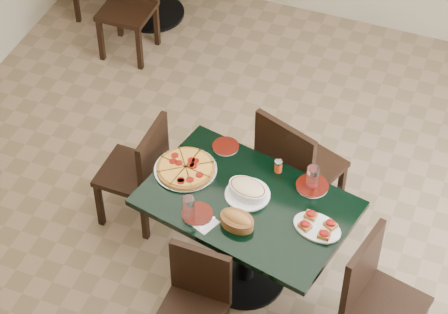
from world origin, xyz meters
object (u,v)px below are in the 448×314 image
at_px(chair_right, 375,294).
at_px(bread_basket, 237,220).
at_px(chair_left, 141,169).
at_px(bruschetta_platter, 317,226).
at_px(lasagna_casserole, 248,190).
at_px(main_table, 247,221).
at_px(pepperoni_pizza, 186,168).
at_px(chair_near, 195,300).
at_px(chair_far, 294,165).

distance_m(chair_right, bread_basket, 0.91).
distance_m(chair_left, bread_basket, 1.01).
bearing_deg(bruschetta_platter, chair_right, -4.66).
relative_size(bread_basket, bruschetta_platter, 0.69).
relative_size(chair_left, lasagna_casserole, 3.06).
bearing_deg(main_table, bread_basket, -76.11).
bearing_deg(bruschetta_platter, bread_basket, -148.02).
height_order(chair_left, bruschetta_platter, chair_left).
distance_m(chair_right, pepperoni_pizza, 1.37).
height_order(lasagna_casserole, bruschetta_platter, lasagna_casserole).
height_order(chair_near, lasagna_casserole, lasagna_casserole).
distance_m(lasagna_casserole, bruschetta_platter, 0.48).
height_order(main_table, chair_near, chair_near).
bearing_deg(main_table, chair_far, 90.25).
relative_size(main_table, chair_right, 1.54).
relative_size(chair_far, chair_near, 1.23).
bearing_deg(chair_near, chair_right, 22.13).
bearing_deg(chair_left, chair_right, 75.88).
xyz_separation_m(chair_far, bread_basket, (-0.11, -0.77, 0.23)).
relative_size(chair_left, bread_basket, 3.67).
bearing_deg(lasagna_casserole, chair_right, -1.34).
distance_m(chair_near, chair_right, 1.05).
relative_size(chair_right, bruschetta_platter, 2.63).
xyz_separation_m(main_table, chair_near, (-0.11, -0.58, -0.13)).
bearing_deg(chair_far, chair_near, 99.48).
relative_size(main_table, bruschetta_platter, 4.05).
distance_m(chair_left, pepperoni_pizza, 0.51).
bearing_deg(bread_basket, chair_left, 162.60).
xyz_separation_m(chair_far, pepperoni_pizza, (-0.56, -0.47, 0.21)).
relative_size(chair_left, bruschetta_platter, 2.53).
height_order(chair_near, chair_left, chair_left).
height_order(chair_right, chair_left, chair_right).
height_order(chair_far, chair_right, chair_far).
xyz_separation_m(chair_right, bread_basket, (-0.86, -0.00, 0.29)).
relative_size(chair_right, lasagna_casserole, 3.18).
xyz_separation_m(pepperoni_pizza, bread_basket, (0.45, -0.30, 0.02)).
bearing_deg(chair_right, chair_left, 88.25).
bearing_deg(chair_left, chair_far, 109.10).
xyz_separation_m(main_table, pepperoni_pizza, (-0.45, 0.10, 0.20)).
distance_m(main_table, chair_far, 0.59).
relative_size(main_table, chair_left, 1.60).
xyz_separation_m(chair_far, lasagna_casserole, (-0.14, -0.53, 0.24)).
bearing_deg(main_table, chair_near, -88.45).
bearing_deg(main_table, lasagna_casserole, 121.06).
height_order(chair_far, chair_left, chair_far).
distance_m(chair_right, lasagna_casserole, 0.96).
bearing_deg(chair_near, main_table, 80.08).
xyz_separation_m(chair_right, lasagna_casserole, (-0.88, 0.24, 0.30)).
bearing_deg(chair_near, chair_left, 132.13).
bearing_deg(chair_right, chair_near, 124.42).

